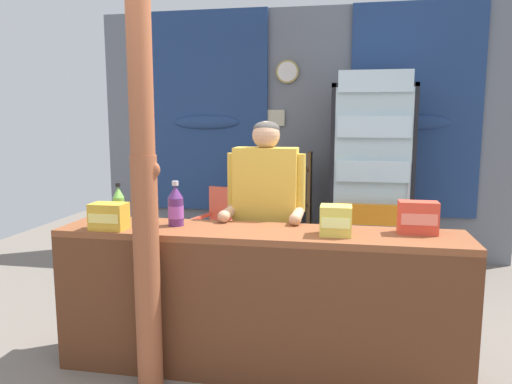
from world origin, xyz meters
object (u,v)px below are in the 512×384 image
Objects in this scene: plastic_lawn_chair at (222,223)px; snack_box_crackers at (418,218)px; soda_bottle_lime_soda at (119,205)px; snack_box_instant_noodle at (336,220)px; snack_box_choco_powder at (109,216)px; shopkeeper at (266,204)px; drink_fridge at (371,167)px; bottle_shelf_rack at (289,206)px; soda_bottle_grape_soda at (176,207)px; stall_counter at (256,292)px; timber_post at (143,165)px.

snack_box_crackers is (1.68, -1.88, 0.50)m from plastic_lawn_chair.
snack_box_instant_noodle is (1.42, -0.15, -0.02)m from soda_bottle_lime_soda.
snack_box_crackers is at bearing 7.07° from snack_box_choco_powder.
soda_bottle_lime_soda is at bearing -96.72° from plastic_lawn_chair.
snack_box_instant_noodle is at bearing -165.14° from snack_box_crackers.
shopkeeper is at bearing 33.87° from snack_box_choco_powder.
drink_fridge is at bearing 53.22° from snack_box_choco_powder.
bottle_shelf_rack is 2.35m from soda_bottle_grape_soda.
stall_counter is 2.37m from drink_fridge.
timber_post is at bearing -125.57° from shopkeeper.
bottle_shelf_rack is at bearing 91.64° from shopkeeper.
soda_bottle_lime_soda is 1.12× the size of snack_box_crackers.
shopkeeper is at bearing 93.06° from stall_counter.
stall_counter is at bearing -70.13° from plastic_lawn_chair.
snack_box_instant_noodle reaches higher than plastic_lawn_chair.
stall_counter is 1.00m from timber_post.
shopkeeper is at bearing -88.36° from bottle_shelf_rack.
snack_box_crackers is (1.02, -2.23, 0.36)m from bottle_shelf_rack.
timber_post is 1.36× the size of drink_fridge.
snack_box_choco_powder is at bearing -175.71° from snack_box_instant_noodle.
soda_bottle_lime_soda reaches higher than snack_box_choco_powder.
snack_box_choco_powder is at bearing -146.13° from shopkeeper.
shopkeeper is 0.99m from soda_bottle_lime_soda.
plastic_lawn_chair is 2.17m from snack_box_choco_powder.
timber_post is at bearing -100.72° from bottle_shelf_rack.
soda_bottle_grape_soda reaches higher than stall_counter.
bottle_shelf_rack is (0.50, 2.65, -0.68)m from timber_post.
snack_box_choco_powder is 1.18× the size of snack_box_instant_noodle.
drink_fridge is 2.42m from soda_bottle_grape_soda.
soda_bottle_lime_soda reaches higher than snack_box_instant_noodle.
plastic_lawn_chair is at bearing 109.87° from stall_counter.
bottle_shelf_rack is 2.61m from snack_box_choco_powder.
drink_fridge is at bearing 60.90° from timber_post.
snack_box_crackers is at bearing 14.86° from snack_box_instant_noodle.
timber_post is at bearing -30.70° from snack_box_choco_powder.
snack_box_choco_powder is (-0.82, -2.46, 0.34)m from bottle_shelf_rack.
drink_fridge is 8.97× the size of snack_box_crackers.
plastic_lawn_chair is 2.39m from snack_box_instant_noodle.
shopkeeper reaches higher than plastic_lawn_chair.
timber_post is 1.01m from shopkeeper.
stall_counter is at bearing 22.33° from timber_post.
soda_bottle_lime_soda is (-1.72, -1.97, -0.09)m from drink_fridge.
shopkeeper reaches higher than soda_bottle_lime_soda.
drink_fridge is 2.78m from snack_box_choco_powder.
plastic_lawn_chair is at bearing 131.80° from snack_box_crackers.
snack_box_choco_powder is (-1.84, -0.23, -0.01)m from snack_box_crackers.
drink_fridge is at bearing 4.46° from plastic_lawn_chair.
plastic_lawn_chair is (-0.66, -0.35, -0.15)m from bottle_shelf_rack.
plastic_lawn_chair is at bearing -151.95° from bottle_shelf_rack.
snack_box_crackers is (1.52, 0.42, -0.32)m from timber_post.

